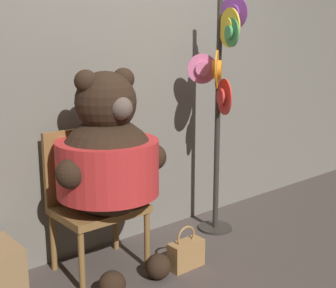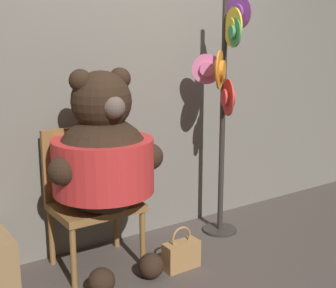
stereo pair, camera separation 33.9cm
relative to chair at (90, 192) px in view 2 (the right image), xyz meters
name	(u,v)px [view 2 (the right image)]	position (x,y,z in m)	size (l,w,h in m)	color
ground_plane	(171,267)	(0.42, -0.40, -0.52)	(14.00, 14.00, 0.00)	#4C423D
wall_back	(122,89)	(0.42, 0.27, 0.67)	(8.00, 0.10, 2.37)	slate
chair	(90,192)	(0.00, 0.00, 0.00)	(0.57, 0.45, 0.96)	olive
teddy_bear	(104,159)	(0.03, -0.16, 0.26)	(0.81, 0.72, 1.38)	black
hat_display_rack	(225,89)	(1.06, -0.17, 0.66)	(0.39, 0.42, 1.90)	#332D28
handbag_on_ground	(181,254)	(0.46, -0.45, -0.42)	(0.26, 0.11, 0.31)	#A87A47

